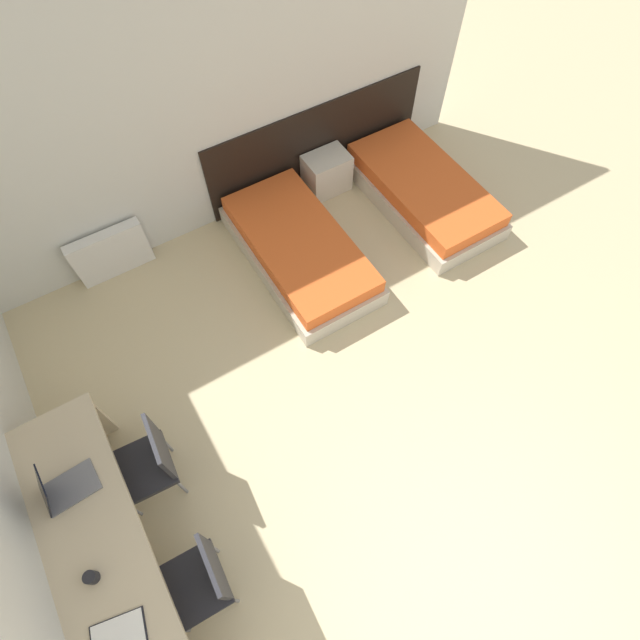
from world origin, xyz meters
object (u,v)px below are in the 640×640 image
Objects in this scene: bed_near_door at (423,191)px; chair_near_notebook at (199,581)px; bed_near_window at (300,250)px; nightstand at (327,173)px; laptop at (62,489)px; chair_near_laptop at (148,462)px.

bed_near_door is 2.13× the size of chair_near_notebook.
chair_near_notebook is at bearing -132.51° from bed_near_window.
nightstand is 1.33× the size of laptop.
chair_near_laptop is at bearing -146.95° from bed_near_window.
laptop is (-0.51, 0.93, 0.32)m from chair_near_notebook.
laptop reaches higher than nightstand.
bed_near_door is 3.95m from chair_near_laptop.
bed_near_window is 3.12m from chair_near_notebook.
nightstand is 0.56× the size of chair_near_laptop.
laptop reaches higher than bed_near_door.
bed_near_door is (1.59, 0.00, 0.00)m from bed_near_window.
chair_near_laptop reaches higher than nightstand.
bed_near_door is at bearing 34.78° from chair_near_notebook.
chair_near_notebook is at bearing -148.20° from bed_near_door.
chair_near_notebook reaches higher than nightstand.
chair_near_laptop is 0.92m from chair_near_notebook.
laptop is (-2.61, -1.36, 0.62)m from bed_near_window.
chair_near_notebook is (-2.89, -3.04, 0.25)m from nightstand.
bed_near_window is 3.00m from laptop.
laptop is at bearing -148.17° from nightstand.
bed_near_window is 1.00× the size of bed_near_door.
bed_near_door is 4.35m from chair_near_notebook.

